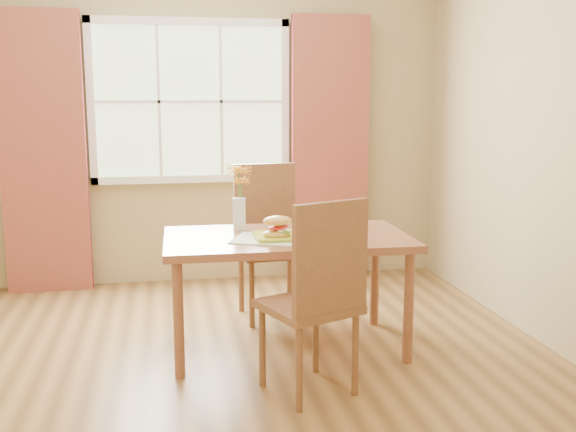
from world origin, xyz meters
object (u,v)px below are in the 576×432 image
Objects in this scene: chair_far at (268,233)px; croissant_sandwich at (277,227)px; dining_table at (287,248)px; water_glass at (328,227)px; chair_near at (319,291)px; flower_vase at (239,191)px.

croissant_sandwich is (-0.07, -0.85, 0.21)m from chair_far.
water_glass is (0.23, -0.09, 0.13)m from dining_table.
chair_near is 1.42m from chair_far.
chair_near is 2.53× the size of flower_vase.
chair_far is at bearing 83.09° from croissant_sandwich.
dining_table is at bearing 157.83° from water_glass.
dining_table is at bearing -94.33° from chair_far.
chair_near is 0.67m from water_glass.
chair_far is 0.88m from croissant_sandwich.
croissant_sandwich is 0.31m from water_glass.
chair_far is 2.60× the size of flower_vase.
dining_table is 0.28m from water_glass.
chair_near is (0.04, -0.70, -0.07)m from dining_table.
chair_near reaches higher than water_glass.
flower_vase is at bearing 138.96° from dining_table.
chair_near is 1.06m from flower_vase.
dining_table is 3.59× the size of flower_vase.
flower_vase is (-0.25, -0.48, 0.37)m from chair_far.
chair_far is at bearing 68.98° from chair_near.
croissant_sandwich is at bearing -64.12° from flower_vase.
chair_near is at bearing -107.58° from water_glass.
flower_vase is (-0.26, 0.23, 0.32)m from dining_table.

